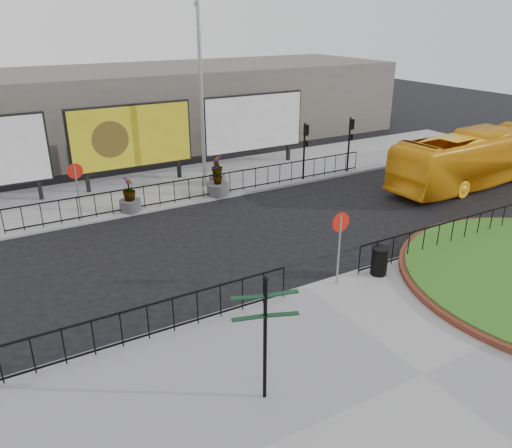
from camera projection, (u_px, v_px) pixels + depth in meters
ground at (304, 289)px, 16.16m from camera, size 90.00×90.00×0.00m
pavement_near at (422, 376)px, 12.14m from camera, size 30.00×10.00×0.12m
pavement_far at (171, 186)px, 25.74m from camera, size 44.00×6.00×0.12m
railing_near_left at (121, 329)px, 12.91m from camera, size 10.00×0.10×1.10m
railing_near_right at (452, 233)px, 18.65m from camera, size 9.00×0.10×1.10m
railing_far at (210, 186)px, 23.80m from camera, size 18.00×0.10×1.10m
speed_sign_far at (76, 179)px, 20.65m from camera, size 0.64×0.07×2.47m
speed_sign_near at (340, 233)px, 15.57m from camera, size 0.64×0.07×2.47m
billboard_mid at (132, 137)px, 24.85m from camera, size 6.20×0.31×4.10m
billboard_right at (254, 123)px, 28.06m from camera, size 6.20×0.31×4.10m
lamp_post at (201, 92)px, 23.79m from camera, size 0.74×0.18×9.23m
signal_pole_a at (305, 143)px, 25.81m from camera, size 0.22×0.26×3.00m
signal_pole_b at (350, 136)px, 27.19m from camera, size 0.22×0.26×3.00m
building_backdrop at (113, 109)px, 32.80m from camera, size 40.00×10.00×5.00m
fingerpost_sign at (265, 327)px, 10.70m from camera, size 1.44×0.67×3.12m
litter_bin at (379, 261)px, 16.65m from camera, size 0.58×0.58×0.97m
bus at (472, 159)px, 25.47m from camera, size 10.25×2.89×2.83m
planter_a at (130, 198)px, 22.09m from camera, size 0.95×0.95×1.53m
planter_b at (218, 186)px, 24.13m from camera, size 1.07×1.07×1.43m
planter_c at (217, 172)px, 25.67m from camera, size 0.84×0.84×1.49m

